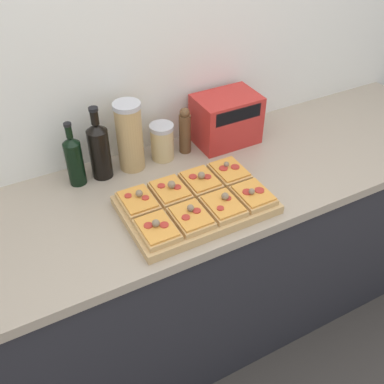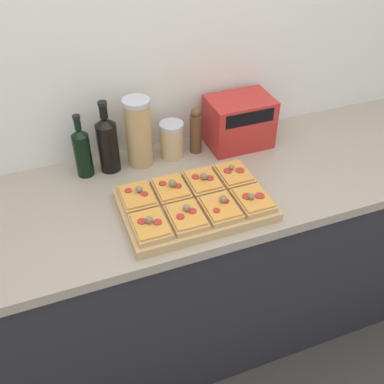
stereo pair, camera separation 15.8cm
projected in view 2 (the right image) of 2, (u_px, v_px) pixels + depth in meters
name	position (u px, v px, depth m)	size (l,w,h in m)	color
ground_plane	(216.00, 382.00, 2.03)	(12.00, 12.00, 0.00)	#3D3833
wall_back	(158.00, 62.00, 1.74)	(6.00, 0.06, 2.50)	silver
kitchen_counter	(191.00, 266.00, 1.98)	(2.63, 0.67, 0.90)	#232328
cutting_board	(195.00, 205.00, 1.59)	(0.52, 0.34, 0.03)	tan
pizza_slice_back_left	(137.00, 197.00, 1.57)	(0.11, 0.15, 0.05)	tan
pizza_slice_back_midleft	(171.00, 189.00, 1.61)	(0.11, 0.15, 0.06)	tan
pizza_slice_back_midright	(203.00, 181.00, 1.64)	(0.11, 0.15, 0.05)	tan
pizza_slice_back_right	(234.00, 174.00, 1.68)	(0.11, 0.15, 0.05)	tan
pizza_slice_front_left	(150.00, 226.00, 1.46)	(0.11, 0.15, 0.05)	tan
pizza_slice_front_midleft	(186.00, 217.00, 1.49)	(0.11, 0.15, 0.05)	tan
pizza_slice_front_midright	(221.00, 208.00, 1.53)	(0.11, 0.15, 0.05)	tan
pizza_slice_front_right	(253.00, 200.00, 1.56)	(0.11, 0.15, 0.05)	tan
olive_oil_bottle	(82.00, 151.00, 1.69)	(0.06, 0.06, 0.26)	black
wine_bottle	(108.00, 143.00, 1.71)	(0.08, 0.08, 0.29)	black
grain_jar_tall	(139.00, 132.00, 1.73)	(0.10, 0.10, 0.28)	tan
grain_jar_short	(171.00, 140.00, 1.81)	(0.10, 0.10, 0.15)	tan
pepper_mill	(196.00, 131.00, 1.82)	(0.05, 0.05, 0.20)	brown
toaster_oven	(239.00, 122.00, 1.87)	(0.29, 0.18, 0.21)	red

